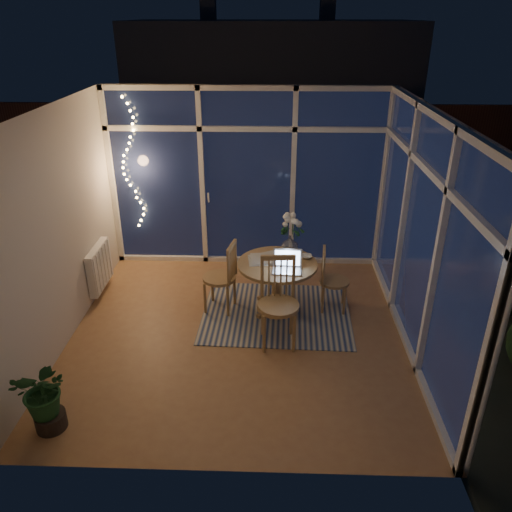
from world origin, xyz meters
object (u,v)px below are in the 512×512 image
laptop (287,262)px  chair_left (219,276)px  dining_table (277,287)px  flower_vase (290,244)px  chair_right (335,280)px  chair_front (279,304)px  potted_plant (45,395)px

laptop → chair_left: bearing=169.1°
dining_table → flower_vase: 0.58m
dining_table → laptop: (0.11, -0.21, 0.46)m
chair_right → chair_front: (-0.71, -0.77, 0.10)m
chair_right → laptop: 0.77m
flower_vase → potted_plant: flower_vase is taller
chair_right → chair_left: bearing=96.8°
chair_front → potted_plant: 2.52m
chair_left → potted_plant: 2.51m
chair_left → laptop: 0.93m
dining_table → potted_plant: 2.97m
chair_left → potted_plant: (-1.36, -2.11, -0.10)m
chair_right → chair_front: 1.06m
flower_vase → chair_left: bearing=-159.4°
chair_front → potted_plant: chair_front is taller
chair_left → flower_vase: bearing=122.4°
chair_left → chair_front: (0.74, -0.73, 0.05)m
dining_table → chair_front: bearing=-88.9°
laptop → potted_plant: (-2.20, -1.90, -0.42)m
dining_table → chair_right: 0.73m
dining_table → potted_plant: size_ratio=1.31×
laptop → potted_plant: laptop is taller
flower_vase → potted_plant: (-2.24, -2.44, -0.40)m
chair_left → chair_front: size_ratio=0.90×
dining_table → chair_front: 0.75m
chair_front → dining_table: bearing=87.4°
dining_table → potted_plant: potted_plant is taller
chair_right → potted_plant: bearing=132.4°
chair_right → laptop: bearing=118.0°
potted_plant → dining_table: bearing=45.4°
chair_front → laptop: size_ratio=3.06×
chair_left → chair_front: chair_front is taller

